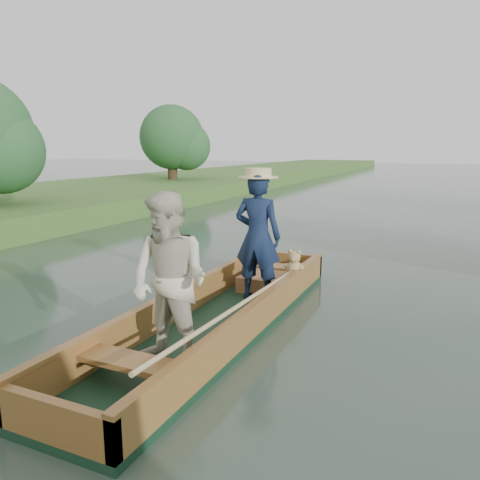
% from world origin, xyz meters
% --- Properties ---
extents(ground, '(120.00, 120.00, 0.00)m').
position_xyz_m(ground, '(0.00, 0.00, 0.00)').
color(ground, '#283D30').
rests_on(ground, ground).
extents(trees_far, '(22.72, 14.55, 4.34)m').
position_xyz_m(trees_far, '(1.85, 8.01, 2.41)').
color(trees_far, '#47331E').
rests_on(trees_far, ground).
extents(punt, '(1.13, 5.00, 1.80)m').
position_xyz_m(punt, '(0.06, -0.06, 0.58)').
color(punt, black).
rests_on(punt, ground).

